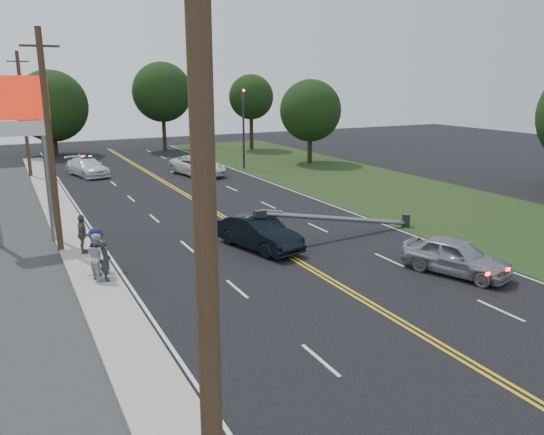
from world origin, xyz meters
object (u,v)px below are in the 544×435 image
bystander_a (106,260)px  crashed_sedan (259,233)px  utility_pole_near (208,315)px  bystander_d (82,234)px  bystander_c (97,252)px  traffic_signal (243,122)px  waiting_sedan (456,256)px  pylon_sign (13,120)px  fallen_streetlight (347,219)px  emergency_a (198,165)px  utility_pole_mid (50,143)px  emergency_b (87,167)px  bystander_b (98,256)px  utility_pole_far (24,115)px

bystander_a → crashed_sedan: bearing=-83.7°
utility_pole_near → bystander_d: 19.35m
crashed_sedan → bystander_c: bearing=168.7°
crashed_sedan → bystander_a: bearing=174.8°
traffic_signal → waiting_sedan: 28.97m
bystander_c → bystander_d: bearing=2.0°
pylon_sign → crashed_sedan: pylon_sign is taller
utility_pole_near → fallen_streetlight: bearing=50.1°
fallen_streetlight → crashed_sedan: size_ratio=1.97×
pylon_sign → traffic_signal: size_ratio=1.13×
emergency_a → pylon_sign: bearing=-145.0°
utility_pole_mid → waiting_sedan: bearing=-36.6°
utility_pole_mid → emergency_b: (4.29, 20.49, -4.33)m
utility_pole_near → emergency_b: utility_pole_near is taller
bystander_d → fallen_streetlight: bearing=-92.7°
bystander_c → emergency_a: bearing=-29.2°
traffic_signal → fallen_streetlight: traffic_signal is taller
emergency_a → bystander_d: bystander_d is taller
waiting_sedan → bystander_b: (-13.29, 5.81, 0.31)m
waiting_sedan → bystander_d: bearing=123.8°
pylon_sign → utility_pole_mid: bearing=-57.0°
pylon_sign → utility_pole_near: size_ratio=0.80×
emergency_b → bystander_a: 25.76m
emergency_b → emergency_a: bearing=-39.5°
pylon_sign → crashed_sedan: 12.51m
fallen_streetlight → bystander_d: (-12.51, 2.90, 0.11)m
fallen_streetlight → utility_pole_mid: 14.58m
utility_pole_near → crashed_sedan: utility_pole_near is taller
utility_pole_near → bystander_b: bearing=86.5°
utility_pole_mid → emergency_b: size_ratio=1.93×
crashed_sedan → waiting_sedan: 8.87m
pylon_sign → emergency_b: bearing=73.2°
pylon_sign → bystander_a: size_ratio=4.86×
emergency_a → bystander_d: 21.29m
traffic_signal → utility_pole_near: (-17.50, -38.00, 0.88)m
fallen_streetlight → utility_pole_mid: utility_pole_mid is taller
traffic_signal → utility_pole_mid: size_ratio=0.70×
utility_pole_mid → crashed_sedan: 10.24m
emergency_a → waiting_sedan: bearing=-98.2°
waiting_sedan → pylon_sign: bearing=120.1°
utility_pole_near → bystander_a: bearing=85.5°
pylon_sign → emergency_b: pylon_sign is taller
bystander_a → emergency_b: bearing=-10.2°
utility_pole_near → bystander_d: (0.87, 18.90, -4.06)m
utility_pole_far → emergency_b: 6.28m
utility_pole_far → crashed_sedan: utility_pole_far is taller
utility_pole_near → utility_pole_mid: size_ratio=1.00×
utility_pole_mid → emergency_a: (12.62, 16.66, -4.27)m
utility_pole_far → traffic_signal: bearing=-12.9°
pylon_sign → utility_pole_near: utility_pole_near is taller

